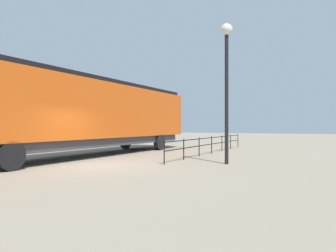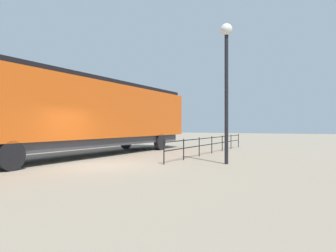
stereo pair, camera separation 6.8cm
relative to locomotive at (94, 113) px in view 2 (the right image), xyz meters
name	(u,v)px [view 2 (the right image)]	position (x,y,z in m)	size (l,w,h in m)	color
ground_plane	(99,166)	(3.26, -3.44, -2.34)	(120.00, 120.00, 0.00)	gray
locomotive	(94,113)	(0.00, 0.00, 0.00)	(3.09, 17.49, 4.16)	#D15114
lamp_post	(226,65)	(7.73, -0.47, 1.90)	(0.51, 0.51, 6.03)	black
platform_fence	(212,142)	(5.43, 4.14, -1.66)	(0.05, 12.03, 1.02)	black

